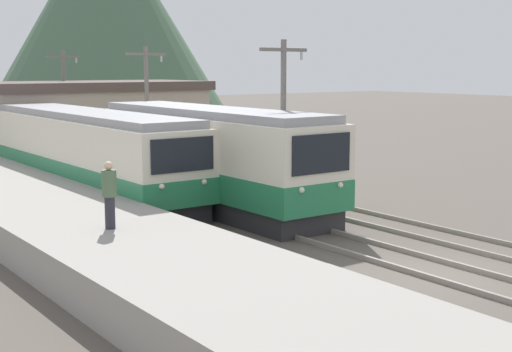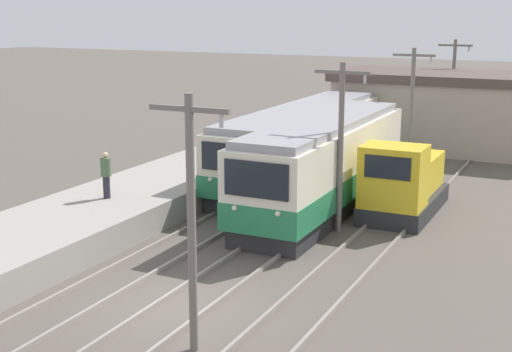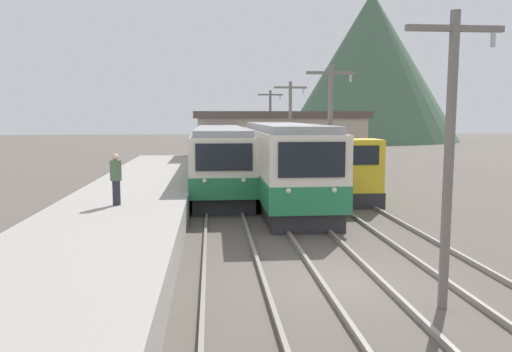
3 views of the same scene
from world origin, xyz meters
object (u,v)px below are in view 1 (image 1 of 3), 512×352
shunting_locomotive (263,165)px  person_on_platform (109,192)px  catenary_mast_distant (65,98)px  commuter_train_left (88,157)px  commuter_train_center (209,161)px  catenary_mast_mid (283,119)px  catenary_mast_far (147,106)px

shunting_locomotive → person_on_platform: 11.35m
shunting_locomotive → catenary_mast_distant: 17.35m
commuter_train_left → commuter_train_center: size_ratio=1.19×
catenary_mast_mid → catenary_mast_far: bearing=90.0°
commuter_train_left → catenary_mast_distant: size_ratio=2.46×
catenary_mast_mid → catenary_mast_distant: bearing=90.0°
commuter_train_center → catenary_mast_distant: size_ratio=2.07×
catenary_mast_mid → person_on_platform: size_ratio=3.50×
commuter_train_left → catenary_mast_mid: size_ratio=2.46×
commuter_train_center → person_on_platform: bearing=-139.9°
commuter_train_left → person_on_platform: bearing=-110.2°
commuter_train_center → person_on_platform: (-6.49, -5.46, 0.28)m
commuter_train_center → shunting_locomotive: bearing=13.4°
catenary_mast_mid → person_on_platform: 8.64m
commuter_train_center → commuter_train_left: bearing=121.5°
shunting_locomotive → catenary_mast_mid: 4.14m
catenary_mast_mid → catenary_mast_distant: 20.37m
catenary_mast_far → catenary_mast_distant: (0.00, 10.18, 0.00)m
shunting_locomotive → catenary_mast_distant: bearing=95.0°
catenary_mast_distant → catenary_mast_mid: bearing=-90.0°
shunting_locomotive → catenary_mast_distant: catenary_mast_distant is taller
commuter_train_left → person_on_platform: (-3.69, -10.03, 0.38)m
catenary_mast_mid → person_on_platform: (-8.00, -2.96, -1.37)m
commuter_train_center → catenary_mast_mid: size_ratio=2.07×
shunting_locomotive → catenary_mast_mid: bearing=-114.9°
commuter_train_center → catenary_mast_far: catenary_mast_far is taller
shunting_locomotive → catenary_mast_mid: catenary_mast_mid is taller
commuter_train_center → catenary_mast_far: size_ratio=2.07×
person_on_platform → shunting_locomotive: bearing=33.1°
commuter_train_left → catenary_mast_mid: (4.31, -7.06, 1.75)m
catenary_mast_mid → person_on_platform: bearing=-159.7°
person_on_platform → commuter_train_left: bearing=69.8°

